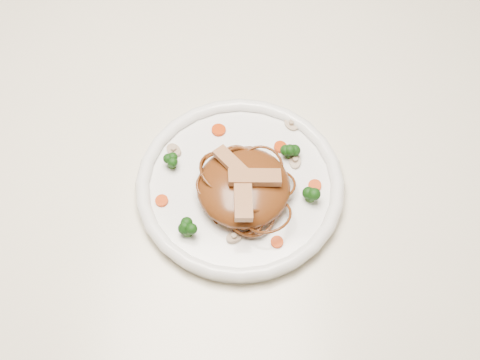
{
  "coord_description": "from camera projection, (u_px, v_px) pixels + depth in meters",
  "views": [
    {
      "loc": [
        0.08,
        -0.56,
        1.58
      ],
      "look_at": [
        0.08,
        -0.09,
        0.78
      ],
      "focal_mm": 49.31,
      "sensor_mm": 36.0,
      "label": 1
    }
  ],
  "objects": [
    {
      "name": "chicken_c",
      "position": [
        243.0,
        196.0,
        0.88
      ],
      "size": [
        0.03,
        0.08,
        0.01
      ],
      "primitive_type": "cube",
      "rotation": [
        0.0,
        0.0,
        4.74
      ],
      "color": "tan",
      "rests_on": "noodle_mound"
    },
    {
      "name": "chicken_b",
      "position": [
        232.0,
        163.0,
        0.9
      ],
      "size": [
        0.05,
        0.06,
        0.01
      ],
      "primitive_type": "cube",
      "rotation": [
        0.0,
        0.0,
        2.28
      ],
      "color": "tan",
      "rests_on": "noodle_mound"
    },
    {
      "name": "mushroom_0",
      "position": [
        234.0,
        238.0,
        0.89
      ],
      "size": [
        0.03,
        0.03,
        0.01
      ],
      "primitive_type": "cylinder",
      "rotation": [
        0.0,
        0.0,
        0.41
      ],
      "color": "beige",
      "rests_on": "plate"
    },
    {
      "name": "ground",
      "position": [
        210.0,
        307.0,
        1.65
      ],
      "size": [
        4.0,
        4.0,
        0.0
      ],
      "primitive_type": "plane",
      "color": "brown",
      "rests_on": "ground"
    },
    {
      "name": "noodle_mound",
      "position": [
        243.0,
        187.0,
        0.91
      ],
      "size": [
        0.15,
        0.15,
        0.04
      ],
      "primitive_type": "ellipsoid",
      "rotation": [
        0.0,
        0.0,
        0.14
      ],
      "color": "#5B2E11",
      "rests_on": "plate"
    },
    {
      "name": "chicken_a",
      "position": [
        255.0,
        177.0,
        0.89
      ],
      "size": [
        0.07,
        0.03,
        0.01
      ],
      "primitive_type": "cube",
      "rotation": [
        0.0,
        0.0,
        0.04
      ],
      "color": "tan",
      "rests_on": "noodle_mound"
    },
    {
      "name": "broccoli_3",
      "position": [
        311.0,
        193.0,
        0.91
      ],
      "size": [
        0.04,
        0.04,
        0.03
      ],
      "primitive_type": null,
      "rotation": [
        0.0,
        0.0,
        0.35
      ],
      "color": "#13440E",
      "rests_on": "plate"
    },
    {
      "name": "plate",
      "position": [
        240.0,
        188.0,
        0.95
      ],
      "size": [
        0.37,
        0.37,
        0.02
      ],
      "primitive_type": "cylinder",
      "rotation": [
        0.0,
        0.0,
        0.3
      ],
      "color": "white",
      "rests_on": "table"
    },
    {
      "name": "carrot_4",
      "position": [
        277.0,
        242.0,
        0.89
      ],
      "size": [
        0.02,
        0.02,
        0.0
      ],
      "primitive_type": "cylinder",
      "rotation": [
        0.0,
        0.0,
        0.39
      ],
      "color": "#CF3807",
      "rests_on": "plate"
    },
    {
      "name": "carrot_1",
      "position": [
        162.0,
        201.0,
        0.92
      ],
      "size": [
        0.02,
        0.02,
        0.0
      ],
      "primitive_type": "cylinder",
      "rotation": [
        0.0,
        0.0,
        -0.41
      ],
      "color": "#CF3807",
      "rests_on": "plate"
    },
    {
      "name": "carrot_2",
      "position": [
        315.0,
        186.0,
        0.94
      ],
      "size": [
        0.02,
        0.02,
        0.0
      ],
      "primitive_type": "cylinder",
      "rotation": [
        0.0,
        0.0,
        0.26
      ],
      "color": "#CF3807",
      "rests_on": "plate"
    },
    {
      "name": "carrot_0",
      "position": [
        280.0,
        147.0,
        0.97
      ],
      "size": [
        0.02,
        0.02,
        0.0
      ],
      "primitive_type": "cylinder",
      "rotation": [
        0.0,
        0.0,
        0.3
      ],
      "color": "#CF3807",
      "rests_on": "plate"
    },
    {
      "name": "broccoli_1",
      "position": [
        171.0,
        159.0,
        0.94
      ],
      "size": [
        0.03,
        0.03,
        0.03
      ],
      "primitive_type": null,
      "rotation": [
        0.0,
        0.0,
        0.08
      ],
      "color": "#13440E",
      "rests_on": "plate"
    },
    {
      "name": "broccoli_2",
      "position": [
        187.0,
        228.0,
        0.89
      ],
      "size": [
        0.03,
        0.03,
        0.03
      ],
      "primitive_type": null,
      "rotation": [
        0.0,
        0.0,
        -0.15
      ],
      "color": "#13440E",
      "rests_on": "plate"
    },
    {
      "name": "mushroom_2",
      "position": [
        174.0,
        150.0,
        0.97
      ],
      "size": [
        0.04,
        0.04,
        0.01
      ],
      "primitive_type": "cylinder",
      "rotation": [
        0.0,
        0.0,
        -0.78
      ],
      "color": "beige",
      "rests_on": "plate"
    },
    {
      "name": "mushroom_1",
      "position": [
        295.0,
        161.0,
        0.96
      ],
      "size": [
        0.02,
        0.02,
        0.01
      ],
      "primitive_type": "cylinder",
      "rotation": [
        0.0,
        0.0,
        1.56
      ],
      "color": "beige",
      "rests_on": "plate"
    },
    {
      "name": "table",
      "position": [
        194.0,
        172.0,
        1.09
      ],
      "size": [
        1.2,
        0.8,
        0.75
      ],
      "color": "beige",
      "rests_on": "ground"
    },
    {
      "name": "broccoli_0",
      "position": [
        290.0,
        149.0,
        0.95
      ],
      "size": [
        0.03,
        0.03,
        0.03
      ],
      "primitive_type": null,
      "rotation": [
        0.0,
        0.0,
        -0.06
      ],
      "color": "#13440E",
      "rests_on": "plate"
    },
    {
      "name": "carrot_3",
      "position": [
        219.0,
        130.0,
        0.99
      ],
      "size": [
        0.03,
        0.03,
        0.0
      ],
      "primitive_type": "cylinder",
      "rotation": [
        0.0,
        0.0,
        0.21
      ],
      "color": "#CF3807",
      "rests_on": "plate"
    },
    {
      "name": "mushroom_3",
      "position": [
        291.0,
        124.0,
        0.99
      ],
      "size": [
        0.03,
        0.03,
        0.01
      ],
      "primitive_type": "cylinder",
      "rotation": [
        0.0,
        0.0,
        2.3
      ],
      "color": "beige",
      "rests_on": "plate"
    }
  ]
}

